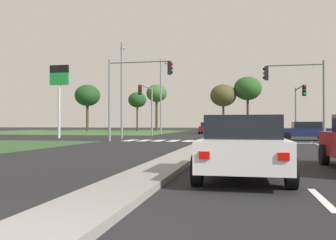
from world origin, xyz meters
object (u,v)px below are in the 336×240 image
at_px(fuel_price_totem, 59,85).
at_px(treeline_second, 137,100).
at_px(traffic_signal_near_right, 301,87).
at_px(street_lamp_third, 161,92).
at_px(traffic_signal_far_left, 147,101).
at_px(street_lamp_second, 122,85).
at_px(treeline_third, 157,94).
at_px(car_beige_third, 214,127).
at_px(car_white_fourth, 243,146).
at_px(treeline_near, 87,96).
at_px(traffic_signal_far_right, 299,101).
at_px(traffic_signal_near_left, 131,85).
at_px(car_grey_near, 236,130).
at_px(treeline_fourth, 248,89).
at_px(car_navy_fifth, 305,131).
at_px(car_maroon_seventh, 207,128).
at_px(car_black_second, 242,132).
at_px(pedestrian_at_median, 221,124).
at_px(treeline_fifth, 223,96).

distance_m(fuel_price_totem, treeline_second, 33.56).
height_order(traffic_signal_near_right, street_lamp_third, street_lamp_third).
height_order(traffic_signal_far_left, street_lamp_second, street_lamp_second).
xyz_separation_m(fuel_price_totem, treeline_third, (0.55, 36.43, 2.13)).
height_order(car_beige_third, fuel_price_totem, fuel_price_totem).
relative_size(car_beige_third, car_white_fourth, 1.10).
bearing_deg(treeline_second, treeline_near, -178.55).
distance_m(traffic_signal_far_right, traffic_signal_near_left, 17.44).
bearing_deg(car_grey_near, traffic_signal_near_right, -146.38).
bearing_deg(treeline_third, car_beige_third, -29.17).
distance_m(street_lamp_second, fuel_price_totem, 5.94).
bearing_deg(treeline_second, fuel_price_totem, -85.96).
bearing_deg(treeline_fourth, car_navy_fifth, -83.59).
relative_size(traffic_signal_far_right, treeline_fourth, 0.58).
xyz_separation_m(car_grey_near, car_navy_fifth, (5.42, -2.51, -0.01)).
bearing_deg(street_lamp_third, car_maroon_seventh, 17.79).
bearing_deg(treeline_fourth, fuel_price_totem, -116.80).
height_order(car_grey_near, treeline_near, treeline_near).
height_order(car_black_second, treeline_fourth, treeline_fourth).
xyz_separation_m(car_black_second, traffic_signal_far_right, (5.39, 16.33, 2.72)).
height_order(traffic_signal_near_right, fuel_price_totem, fuel_price_totem).
height_order(street_lamp_third, fuel_price_totem, street_lamp_third).
bearing_deg(car_maroon_seventh, street_lamp_second, 71.60).
bearing_deg(street_lamp_second, street_lamp_third, 89.75).
xyz_separation_m(traffic_signal_far_left, pedestrian_at_median, (7.31, 8.12, -2.46)).
distance_m(car_beige_third, traffic_signal_near_left, 35.07).
xyz_separation_m(traffic_signal_near_left, street_lamp_third, (-2.24, 20.42, 1.22)).
bearing_deg(street_lamp_third, car_black_second, -68.10).
bearing_deg(treeline_fourth, traffic_signal_far_left, -111.40).
bearing_deg(treeline_fourth, car_beige_third, -144.10).
bearing_deg(treeline_fourth, traffic_signal_far_right, -80.95).
distance_m(car_grey_near, treeline_fourth, 32.74).
distance_m(treeline_near, treeline_fourth, 29.31).
distance_m(traffic_signal_far_left, street_lamp_second, 6.74).
xyz_separation_m(car_beige_third, treeline_second, (-14.07, 3.25, 4.84)).
bearing_deg(traffic_signal_far_right, treeline_near, 141.61).
distance_m(traffic_signal_near_left, treeline_fifth, 38.82).
bearing_deg(traffic_signal_far_right, fuel_price_totem, -163.30).
bearing_deg(fuel_price_totem, car_grey_near, 8.16).
bearing_deg(traffic_signal_near_left, treeline_fifth, 82.77).
distance_m(traffic_signal_far_left, treeline_second, 28.21).
xyz_separation_m(car_maroon_seventh, street_lamp_second, (-5.87, -17.65, 3.95)).
xyz_separation_m(car_black_second, car_white_fourth, (-0.01, -12.04, -0.06)).
relative_size(car_black_second, traffic_signal_near_right, 0.78).
distance_m(car_black_second, car_beige_third, 40.29).
height_order(treeline_near, treeline_fourth, treeline_fourth).
bearing_deg(car_beige_third, traffic_signal_far_left, 77.57).
height_order(traffic_signal_far_left, treeline_fifth, treeline_fifth).
bearing_deg(treeline_third, car_grey_near, -66.00).
bearing_deg(traffic_signal_far_left, traffic_signal_near_left, -81.36).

